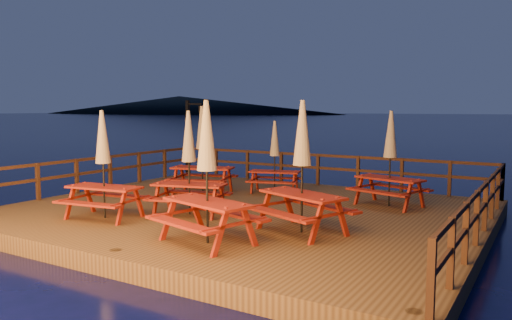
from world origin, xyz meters
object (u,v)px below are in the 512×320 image
(picnic_table_0, at_px, (103,163))
(picnic_table_2, at_px, (207,170))
(picnic_table_1, at_px, (189,161))
(lamp_post, at_px, (191,131))

(picnic_table_0, xyz_separation_m, picnic_table_2, (3.52, -0.52, 0.11))
(picnic_table_1, bearing_deg, lamp_post, 111.78)
(lamp_post, relative_size, picnic_table_0, 1.13)
(lamp_post, height_order, picnic_table_1, lamp_post)
(lamp_post, bearing_deg, picnic_table_0, -67.19)
(picnic_table_0, distance_m, picnic_table_2, 3.56)
(lamp_post, height_order, picnic_table_0, lamp_post)
(lamp_post, relative_size, picnic_table_1, 1.14)
(lamp_post, bearing_deg, picnic_table_2, -49.90)
(picnic_table_1, height_order, picnic_table_2, picnic_table_2)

